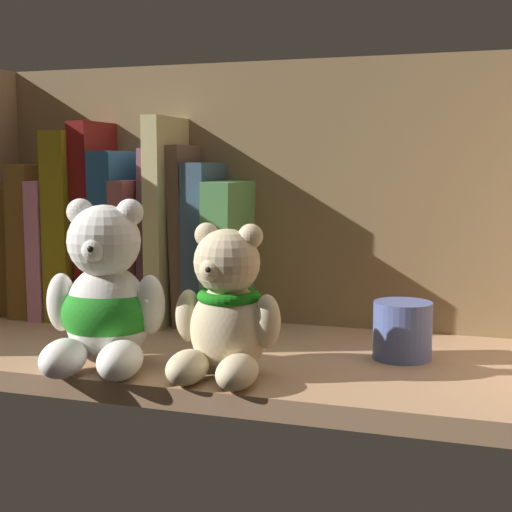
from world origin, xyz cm
name	(u,v)px	position (x,y,z in cm)	size (l,w,h in cm)	color
shelf_board	(253,361)	(0.00, 0.00, 1.00)	(75.24, 28.34, 2.00)	#A87F5B
shelf_back_panel	(292,203)	(0.00, 14.77, 16.60)	(77.64, 1.20, 33.20)	olive
book_0	(27,249)	(-35.07, 11.59, 10.10)	(2.10, 10.24, 16.19)	brown
book_1	(45,239)	(-32.34, 11.59, 11.55)	(2.87, 12.40, 19.09)	brown
book_2	(63,247)	(-29.68, 11.59, 10.56)	(1.94, 13.33, 17.12)	#CC7FA4
book_3	(81,224)	(-26.85, 11.59, 13.55)	(3.22, 12.90, 23.10)	olive
book_4	(102,221)	(-23.79, 11.59, 14.11)	(2.41, 10.73, 24.23)	maroon
book_5	(124,235)	(-20.82, 11.59, 12.35)	(3.02, 12.18, 20.69)	#23527E
book_6	(144,250)	(-18.06, 11.59, 10.62)	(2.01, 14.32, 17.25)	#8E4C4C
book_7	(159,235)	(-16.00, 11.59, 12.49)	(1.60, 9.06, 20.98)	#70465A
book_8	(174,221)	(-13.96, 11.59, 14.32)	(1.98, 13.03, 24.64)	#CABE80
book_9	(190,235)	(-11.89, 11.59, 12.67)	(1.66, 9.06, 21.35)	brown
book_10	(209,244)	(-9.47, 11.59, 11.67)	(2.69, 10.70, 19.34)	#37526C
book_11	(234,254)	(-6.23, 11.59, 10.59)	(3.31, 13.71, 17.18)	#529351
teddy_bear_larger	(105,301)	(-11.55, -9.55, 8.27)	(11.83, 12.65, 15.94)	white
teddy_bear_smaller	(226,312)	(0.53, -9.24, 7.94)	(10.09, 10.20, 13.91)	beige
pillar_candle	(402,330)	(14.91, 2.02, 4.85)	(5.78, 5.78, 5.71)	#4C5B99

